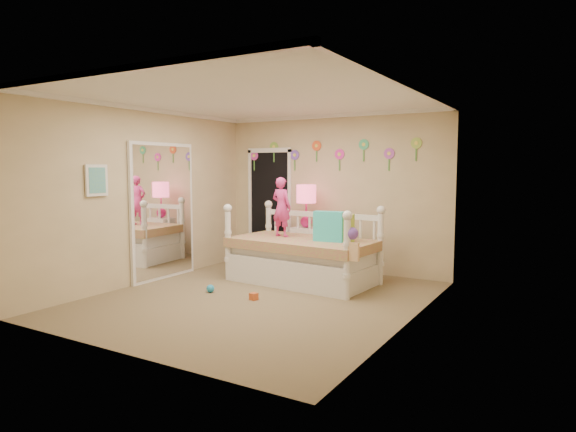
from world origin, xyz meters
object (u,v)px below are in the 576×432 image
Objects in this scene: table_lamp at (306,199)px; daybed at (303,243)px; nightstand at (306,249)px; child at (281,207)px.

daybed is at bearing -65.50° from table_lamp.
daybed is at bearing -67.98° from nightstand.
child is at bearing -98.82° from nightstand.
daybed is 2.38× the size of child.
nightstand is at bearing 90.00° from table_lamp.
child is 1.25× the size of nightstand.
nightstand is (-0.33, 0.72, -0.22)m from daybed.
daybed is 2.97× the size of nightstand.
table_lamp reaches higher than daybed.
daybed is 0.66m from child.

